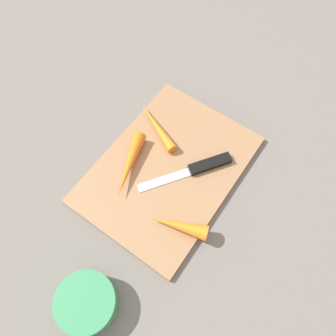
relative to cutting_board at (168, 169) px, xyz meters
name	(u,v)px	position (x,y,z in m)	size (l,w,h in m)	color
ground_plane	(168,171)	(0.00, 0.00, -0.01)	(1.40, 1.40, 0.00)	slate
cutting_board	(168,169)	(0.00, 0.00, 0.00)	(0.36, 0.26, 0.01)	#99704C
knife	(204,166)	(-0.04, 0.06, 0.01)	(0.18, 0.13, 0.01)	#B7B7BC
carrot_longest	(129,164)	(0.04, -0.07, 0.02)	(0.03, 0.03, 0.14)	orange
carrot_medium	(157,126)	(-0.06, -0.07, 0.02)	(0.02, 0.02, 0.13)	orange
carrot_shortest	(178,226)	(0.09, 0.09, 0.02)	(0.03, 0.03, 0.11)	orange
small_bowl	(87,303)	(0.29, 0.04, 0.02)	(0.10, 0.10, 0.04)	#388C59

